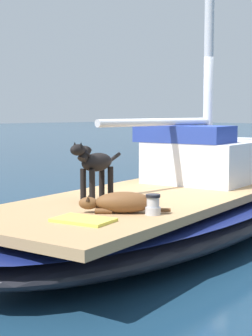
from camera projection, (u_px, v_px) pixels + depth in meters
name	position (u px, v px, depth m)	size (l,w,h in m)	color
ground_plane	(177.00, 235.00, 7.42)	(120.00, 120.00, 0.00)	navy
sailboat_main	(178.00, 211.00, 7.38)	(3.83, 7.58, 0.66)	black
cabin_house	(212.00, 157.00, 8.24)	(1.79, 2.45, 0.84)	silver
dog_black	(95.00, 164.00, 6.32)	(0.32, 0.93, 0.70)	black
dog_brown	(121.00, 203.00, 5.55)	(0.74, 0.73, 0.22)	brown
deck_winch	(153.00, 205.00, 5.44)	(0.16, 0.16, 0.21)	#B7B7BC
deck_towel	(83.00, 220.00, 5.12)	(0.56, 0.36, 0.03)	#D8D14C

